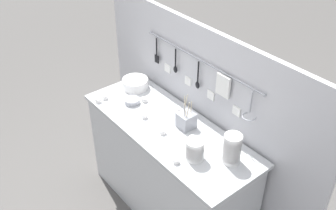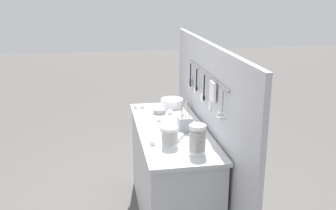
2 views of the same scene
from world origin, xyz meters
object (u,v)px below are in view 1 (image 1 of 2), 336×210
Objects in this scene: bowl_stack_wide_centre at (232,149)px; cup_mid_row at (105,97)px; cutlery_caddy at (186,120)px; cup_edge_near at (98,100)px; cup_front_left at (163,132)px; cup_edge_far at (192,139)px; cup_centre at (194,145)px; cup_front_right at (144,116)px; cup_beside_plates at (178,110)px; cup_back_left at (176,161)px; cup_back_right at (144,100)px; steel_mixing_bowl at (132,101)px; cup_by_caddy at (182,114)px; bowl_stack_nested_right at (195,150)px; plate_stack at (135,83)px.

bowl_stack_wide_centre is 4.69× the size of cup_mid_row.
cutlery_caddy is 0.80m from cup_edge_near.
cup_edge_far is at bearing 30.62° from cup_front_left.
cup_front_right is (-0.51, -0.07, 0.00)m from cup_centre.
bowl_stack_wide_centre reaches higher than cup_beside_plates.
cup_back_left is (0.98, -0.03, 0.00)m from cup_mid_row.
cup_back_right is (-0.18, 0.14, 0.00)m from cup_front_right.
cup_edge_near is at bearing -164.07° from bowl_stack_wide_centre.
steel_mixing_bowl is 0.47× the size of cutlery_caddy.
steel_mixing_bowl reaches higher than cup_mid_row.
cup_by_caddy is at bearing 152.91° from cup_edge_far.
cup_by_caddy is 1.00× the size of cup_back_right.
bowl_stack_nested_right is 0.13m from cup_centre.
cup_mid_row is (-0.20, -0.14, -0.00)m from steel_mixing_bowl.
bowl_stack_wide_centre is 1.44× the size of bowl_stack_nested_right.
cup_front_left is at bearing -163.32° from cup_centre.
cup_centre is 1.00× the size of cup_edge_near.
cup_by_caddy is at bearing 106.73° from cup_front_left.
cup_edge_far is (0.15, -0.07, -0.05)m from cutlery_caddy.
plate_stack is (-1.19, 0.03, -0.07)m from bowl_stack_wide_centre.
cup_edge_far and cup_by_caddy have the same top height.
bowl_stack_nested_right is at bearing -41.04° from cup_centre.
cup_back_left is 1.00× the size of cup_by_caddy.
steel_mixing_bowl is at bearing 169.89° from cup_front_right.
cup_front_right is 0.45m from cup_edge_near.
bowl_stack_wide_centre is at bearing 20.26° from cup_centre.
plate_stack is 0.31m from cup_mid_row.
cutlery_caddy is at bearing -1.58° from plate_stack.
cup_back_right is at bearing 159.94° from cup_back_left.
cup_mid_row and cup_back_right have the same top height.
cup_mid_row is at bearing -167.22° from bowl_stack_wide_centre.
cup_edge_near is at bearing -91.61° from plate_stack.
cutlery_caddy reaches higher than bowl_stack_nested_right.
steel_mixing_bowl is (-0.83, 0.05, -0.06)m from bowl_stack_nested_right.
cup_mid_row is at bearing -169.43° from cup_centre.
cutlery_caddy is (-0.30, 0.19, -0.01)m from bowl_stack_nested_right.
cup_edge_far is at bearing -24.75° from cutlery_caddy.
cup_edge_far is at bearing 113.35° from cup_back_left.
steel_mixing_bowl reaches higher than cup_front_left.
cutlery_caddy is at bearing 26.24° from cup_edge_near.
steel_mixing_bowl is 0.45m from cup_by_caddy.
bowl_stack_wide_centre is at bearing -1.49° from plate_stack.
cup_back_left is (0.96, -0.33, -0.02)m from plate_stack.
cup_edge_near is at bearing -165.34° from cup_centre.
bowl_stack_wide_centre is 1.02m from steel_mixing_bowl.
cup_back_right is 1.00× the size of cup_edge_near.
cup_back_left is 1.00× the size of cup_front_left.
cup_front_left is (0.48, -0.05, -0.00)m from steel_mixing_bowl.
cup_back_right is at bearing -174.67° from cutlery_caddy.
cutlery_caddy is 0.78m from cup_mid_row.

